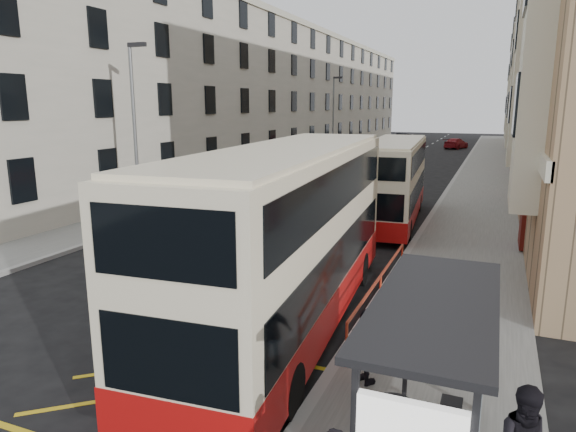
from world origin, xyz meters
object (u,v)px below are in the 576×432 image
at_px(street_lamp_far, 334,114).
at_px(double_decker_front, 290,238).
at_px(double_decker_rear, 394,181).
at_px(car_dark, 402,139).
at_px(white_van, 361,156).
at_px(car_silver, 392,142).
at_px(pedestrian_far, 366,347).
at_px(bus_shelter, 441,361).
at_px(litter_bin, 393,431).
at_px(street_lamp_near, 135,125).
at_px(car_red, 456,143).

distance_m(street_lamp_far, double_decker_front, 39.33).
xyz_separation_m(double_decker_front, double_decker_rear, (0.13, 12.71, -0.33)).
xyz_separation_m(street_lamp_far, car_dark, (2.43, 24.98, -3.87)).
bearing_deg(white_van, car_silver, 78.21).
distance_m(double_decker_front, pedestrian_far, 3.57).
distance_m(double_decker_rear, car_silver, 42.52).
bearing_deg(double_decker_front, double_decker_rear, 85.14).
distance_m(bus_shelter, litter_bin, 1.66).
bearing_deg(street_lamp_far, street_lamp_near, -90.00).
height_order(street_lamp_far, car_red, street_lamp_far).
bearing_deg(car_dark, car_silver, -74.84).
bearing_deg(bus_shelter, white_van, 105.62).
xyz_separation_m(car_dark, car_red, (7.72, -4.99, -0.11)).
bearing_deg(white_van, car_dark, 78.21).
xyz_separation_m(street_lamp_far, double_decker_front, (10.64, -37.80, -2.32)).
relative_size(street_lamp_far, car_red, 1.76).
bearing_deg(street_lamp_near, car_dark, 87.47).
relative_size(litter_bin, white_van, 0.19).
distance_m(white_van, car_dark, 26.12).
distance_m(street_lamp_near, double_decker_front, 13.39).
xyz_separation_m(bus_shelter, litter_bin, (-0.65, 0.38, -1.48)).
bearing_deg(car_red, bus_shelter, 111.11).
height_order(double_decker_front, car_red, double_decker_front).
height_order(street_lamp_far, litter_bin, street_lamp_far).
distance_m(bus_shelter, white_van, 42.87).
relative_size(street_lamp_far, car_dark, 1.72).
height_order(street_lamp_far, car_silver, street_lamp_far).
xyz_separation_m(white_van, car_silver, (-0.50, 17.76, 0.09)).
height_order(car_silver, car_red, car_silver).
height_order(pedestrian_far, white_van, pedestrian_far).
relative_size(bus_shelter, litter_bin, 4.32).
relative_size(car_dark, car_red, 1.02).
distance_m(double_decker_rear, car_dark, 50.77).
relative_size(bus_shelter, double_decker_rear, 0.43).
bearing_deg(bus_shelter, pedestrian_far, 123.08).
xyz_separation_m(litter_bin, car_silver, (-11.38, 58.65, 0.14)).
height_order(litter_bin, car_silver, car_silver).
bearing_deg(white_van, car_red, 58.31).
relative_size(street_lamp_near, street_lamp_far, 1.00).
bearing_deg(car_red, car_silver, 41.13).
bearing_deg(litter_bin, car_dark, 99.84).
xyz_separation_m(street_lamp_far, double_decker_rear, (10.77, -25.09, -2.65)).
xyz_separation_m(litter_bin, white_van, (-10.89, 40.88, 0.05)).
bearing_deg(double_decker_front, litter_bin, -55.39).
xyz_separation_m(street_lamp_near, car_silver, (2.66, 46.63, -3.84)).
distance_m(street_lamp_near, car_dark, 55.17).
xyz_separation_m(bus_shelter, car_red, (-4.55, 62.39, -1.48)).
relative_size(litter_bin, car_silver, 0.21).
height_order(bus_shelter, double_decker_rear, double_decker_rear).
bearing_deg(white_van, double_decker_rear, -85.76).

